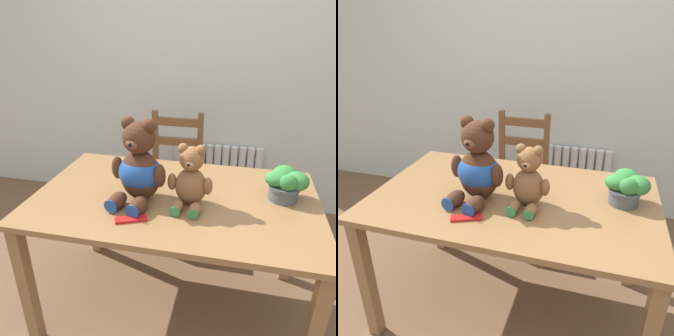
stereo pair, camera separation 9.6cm
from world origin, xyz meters
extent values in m
cube|color=silver|center=(0.00, 1.77, 1.30)|extent=(8.00, 0.04, 2.60)
cylinder|color=silver|center=(-0.23, 1.70, 0.29)|extent=(0.06, 0.06, 0.58)
cylinder|color=silver|center=(-0.16, 1.70, 0.29)|extent=(0.06, 0.06, 0.58)
cylinder|color=silver|center=(-0.09, 1.70, 0.29)|extent=(0.06, 0.06, 0.58)
cylinder|color=silver|center=(-0.02, 1.70, 0.29)|extent=(0.06, 0.06, 0.58)
cylinder|color=silver|center=(0.05, 1.70, 0.29)|extent=(0.06, 0.06, 0.58)
cylinder|color=silver|center=(0.12, 1.70, 0.29)|extent=(0.06, 0.06, 0.58)
cylinder|color=silver|center=(0.19, 1.70, 0.29)|extent=(0.06, 0.06, 0.58)
cylinder|color=silver|center=(0.26, 1.70, 0.29)|extent=(0.06, 0.06, 0.58)
cylinder|color=silver|center=(0.33, 1.70, 0.29)|extent=(0.06, 0.06, 0.58)
cylinder|color=silver|center=(0.41, 1.70, 0.29)|extent=(0.06, 0.06, 0.58)
cylinder|color=silver|center=(0.48, 1.70, 0.29)|extent=(0.06, 0.06, 0.58)
cube|color=silver|center=(0.12, 1.70, 0.02)|extent=(0.78, 0.10, 0.04)
cube|color=olive|center=(0.00, 0.44, 0.74)|extent=(1.42, 0.88, 0.03)
cube|color=olive|center=(-0.66, 0.05, 0.36)|extent=(0.06, 0.06, 0.72)
cube|color=olive|center=(-0.66, 0.83, 0.36)|extent=(0.06, 0.06, 0.72)
cube|color=olive|center=(0.66, 0.83, 0.36)|extent=(0.06, 0.06, 0.72)
cube|color=brown|center=(-0.16, 1.13, 0.43)|extent=(0.39, 0.39, 0.03)
cube|color=brown|center=(0.01, 0.96, 0.21)|extent=(0.04, 0.04, 0.42)
cube|color=brown|center=(-0.33, 0.96, 0.21)|extent=(0.04, 0.04, 0.42)
cube|color=brown|center=(0.01, 1.31, 0.48)|extent=(0.04, 0.04, 0.96)
cube|color=brown|center=(-0.33, 1.31, 0.48)|extent=(0.04, 0.04, 0.96)
cube|color=brown|center=(-0.16, 1.31, 0.88)|extent=(0.31, 0.03, 0.06)
cube|color=brown|center=(-0.16, 1.31, 0.73)|extent=(0.31, 0.03, 0.06)
ellipsoid|color=#472819|center=(-0.16, 0.38, 0.88)|extent=(0.23, 0.21, 0.25)
sphere|color=#472819|center=(-0.16, 0.38, 1.07)|extent=(0.16, 0.16, 0.16)
sphere|color=#472819|center=(-0.11, 0.37, 1.13)|extent=(0.07, 0.07, 0.07)
sphere|color=#472819|center=(-0.21, 0.39, 1.13)|extent=(0.07, 0.07, 0.07)
ellipsoid|color=brown|center=(-0.17, 0.32, 1.06)|extent=(0.08, 0.07, 0.05)
sphere|color=black|center=(-0.18, 0.30, 1.06)|extent=(0.02, 0.02, 0.02)
ellipsoid|color=#472819|center=(-0.05, 0.34, 0.90)|extent=(0.07, 0.07, 0.12)
ellipsoid|color=#472819|center=(-0.28, 0.38, 0.90)|extent=(0.07, 0.07, 0.12)
ellipsoid|color=#472819|center=(-0.13, 0.24, 0.79)|extent=(0.10, 0.14, 0.07)
cylinder|color=#1E4793|center=(-0.14, 0.18, 0.79)|extent=(0.07, 0.02, 0.07)
ellipsoid|color=#472819|center=(-0.24, 0.26, 0.79)|extent=(0.10, 0.14, 0.07)
cylinder|color=#1E4793|center=(-0.25, 0.20, 0.79)|extent=(0.07, 0.02, 0.07)
ellipsoid|color=#1E4793|center=(-0.16, 0.38, 0.89)|extent=(0.25, 0.23, 0.18)
ellipsoid|color=brown|center=(0.09, 0.38, 0.84)|extent=(0.16, 0.14, 0.19)
sphere|color=brown|center=(0.09, 0.38, 0.99)|extent=(0.12, 0.12, 0.12)
sphere|color=brown|center=(0.13, 0.38, 1.03)|extent=(0.05, 0.05, 0.05)
sphere|color=brown|center=(0.05, 0.38, 1.03)|extent=(0.05, 0.05, 0.05)
ellipsoid|color=#B2794C|center=(0.09, 0.34, 0.98)|extent=(0.05, 0.05, 0.04)
sphere|color=black|center=(0.09, 0.32, 0.98)|extent=(0.01, 0.01, 0.01)
ellipsoid|color=brown|center=(0.17, 0.36, 0.86)|extent=(0.05, 0.05, 0.09)
ellipsoid|color=brown|center=(0.00, 0.37, 0.86)|extent=(0.05, 0.05, 0.09)
ellipsoid|color=brown|center=(0.13, 0.28, 0.78)|extent=(0.06, 0.10, 0.06)
cylinder|color=#337F42|center=(0.12, 0.24, 0.78)|extent=(0.05, 0.01, 0.05)
ellipsoid|color=brown|center=(0.04, 0.29, 0.78)|extent=(0.06, 0.10, 0.06)
cylinder|color=#337F42|center=(0.04, 0.24, 0.78)|extent=(0.05, 0.01, 0.05)
cylinder|color=#4C5156|center=(0.53, 0.52, 0.79)|extent=(0.14, 0.14, 0.08)
cylinder|color=#4C5156|center=(0.53, 0.52, 0.82)|extent=(0.15, 0.15, 0.02)
ellipsoid|color=#337F38|center=(0.58, 0.52, 0.86)|extent=(0.12, 0.12, 0.09)
ellipsoid|color=#337F38|center=(0.53, 0.57, 0.87)|extent=(0.12, 0.11, 0.09)
ellipsoid|color=#337F38|center=(0.49, 0.52, 0.86)|extent=(0.12, 0.10, 0.08)
ellipsoid|color=#337F38|center=(0.54, 0.48, 0.86)|extent=(0.09, 0.07, 0.08)
cube|color=red|center=(-0.14, 0.17, 0.76)|extent=(0.15, 0.10, 0.01)
camera|label=1|loc=(0.29, -0.99, 1.56)|focal=35.00mm
camera|label=2|loc=(0.39, -0.97, 1.56)|focal=35.00mm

